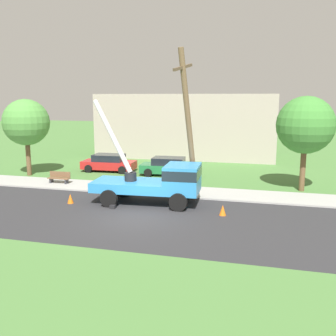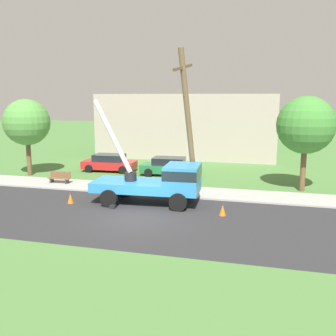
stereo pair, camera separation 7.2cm
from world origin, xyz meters
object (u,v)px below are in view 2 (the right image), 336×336
at_px(parked_sedan_green, 169,166).
at_px(utility_truck, 160,180).
at_px(park_bench, 60,178).
at_px(traffic_cone_ahead, 223,210).
at_px(parked_sedan_red, 109,163).
at_px(traffic_cone_behind, 70,199).
at_px(leaning_utility_pole, 189,124).
at_px(roadside_tree_far, 306,125).
at_px(traffic_cone_curbside, 176,194).
at_px(roadside_tree_near, 27,123).

bearing_deg(parked_sedan_green, utility_truck, -78.77).
distance_m(utility_truck, park_bench, 8.92).
xyz_separation_m(traffic_cone_ahead, parked_sedan_red, (-10.62, 9.78, 0.43)).
distance_m(parked_sedan_green, park_bench, 8.42).
relative_size(utility_truck, parked_sedan_green, 1.53).
relative_size(traffic_cone_ahead, traffic_cone_behind, 1.00).
bearing_deg(utility_truck, park_bench, 159.90).
height_order(traffic_cone_ahead, park_bench, park_bench).
bearing_deg(leaning_utility_pole, roadside_tree_far, 31.43).
relative_size(leaning_utility_pole, parked_sedan_green, 1.97).
bearing_deg(utility_truck, parked_sedan_red, 128.93).
height_order(utility_truck, parked_sedan_red, utility_truck).
xyz_separation_m(utility_truck, parked_sedan_red, (-6.85, 8.48, -0.70)).
height_order(parked_sedan_green, park_bench, parked_sedan_green).
xyz_separation_m(traffic_cone_ahead, parked_sedan_green, (-5.38, 9.42, 0.43)).
relative_size(parked_sedan_green, park_bench, 2.81).
bearing_deg(traffic_cone_curbside, utility_truck, -115.77).
height_order(leaning_utility_pole, traffic_cone_ahead, leaning_utility_pole).
height_order(utility_truck, traffic_cone_behind, utility_truck).
relative_size(traffic_cone_ahead, park_bench, 0.35).
relative_size(traffic_cone_ahead, traffic_cone_curbside, 1.00).
height_order(traffic_cone_ahead, roadside_tree_far, roadside_tree_far).
relative_size(utility_truck, park_bench, 4.31).
height_order(traffic_cone_behind, roadside_tree_near, roadside_tree_near).
bearing_deg(traffic_cone_ahead, traffic_cone_behind, 179.45).
height_order(traffic_cone_ahead, parked_sedan_red, parked_sedan_red).
distance_m(parked_sedan_red, park_bench, 5.64).
distance_m(utility_truck, traffic_cone_behind, 5.40).
distance_m(traffic_cone_ahead, roadside_tree_far, 8.99).
bearing_deg(parked_sedan_red, traffic_cone_ahead, -42.66).
xyz_separation_m(parked_sedan_green, roadside_tree_near, (-10.69, -2.79, 3.46)).
xyz_separation_m(utility_truck, park_bench, (-8.33, 3.05, -0.95)).
relative_size(leaning_utility_pole, roadside_tree_far, 1.43).
height_order(utility_truck, roadside_tree_near, roadside_tree_near).
bearing_deg(utility_truck, traffic_cone_curbside, 64.23).
bearing_deg(traffic_cone_ahead, parked_sedan_red, 137.34).
xyz_separation_m(traffic_cone_curbside, roadside_tree_far, (7.58, 4.08, 4.05)).
xyz_separation_m(leaning_utility_pole, roadside_tree_far, (6.82, 4.17, -0.23)).
height_order(parked_sedan_red, parked_sedan_green, same).
bearing_deg(parked_sedan_red, park_bench, -105.20).
relative_size(parked_sedan_green, roadside_tree_far, 0.72).
xyz_separation_m(utility_truck, parked_sedan_green, (-1.61, 8.12, -0.70)).
bearing_deg(roadside_tree_far, traffic_cone_behind, -153.68).
xyz_separation_m(parked_sedan_red, park_bench, (-1.48, -5.43, -0.25)).
height_order(utility_truck, park_bench, utility_truck).
bearing_deg(utility_truck, traffic_cone_behind, -166.66).
height_order(roadside_tree_near, roadside_tree_far, roadside_tree_far).
distance_m(utility_truck, roadside_tree_near, 13.69).
bearing_deg(traffic_cone_behind, parked_sedan_green, 69.33).
bearing_deg(park_bench, traffic_cone_behind, -53.18).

